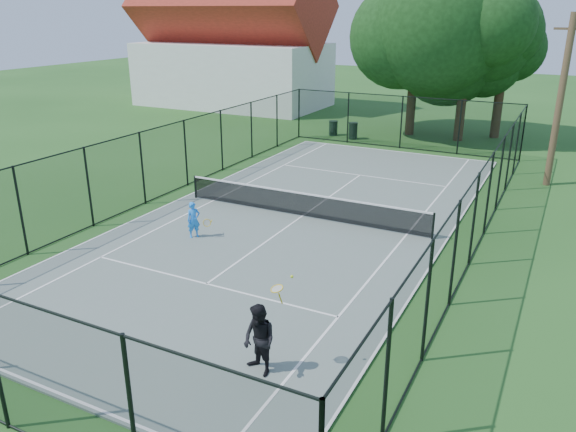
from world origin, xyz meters
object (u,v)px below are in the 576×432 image
at_px(utility_pole, 560,101).
at_px(trash_bin_right, 353,131).
at_px(player_blue, 194,220).
at_px(player_black, 259,340).
at_px(tennis_net, 302,203).
at_px(trash_bin_left, 333,128).

bearing_deg(utility_pole, trash_bin_right, 155.96).
distance_m(trash_bin_right, utility_pole, 12.88).
xyz_separation_m(player_blue, player_black, (5.92, -5.76, 0.19)).
distance_m(utility_pole, player_black, 19.15).
height_order(trash_bin_right, player_blue, player_blue).
distance_m(tennis_net, player_blue, 4.36).
bearing_deg(utility_pole, trash_bin_left, 156.75).
bearing_deg(trash_bin_left, tennis_net, -71.68).
xyz_separation_m(tennis_net, player_blue, (-2.45, -3.60, 0.11)).
height_order(player_blue, player_black, player_black).
relative_size(trash_bin_right, player_black, 0.45).
bearing_deg(trash_bin_left, trash_bin_right, -17.00).
distance_m(tennis_net, trash_bin_left, 15.32).
bearing_deg(player_blue, player_black, -44.20).
xyz_separation_m(trash_bin_right, utility_pole, (11.38, -5.08, 3.28)).
relative_size(player_blue, player_black, 0.56).
bearing_deg(player_black, trash_bin_left, 109.13).
xyz_separation_m(trash_bin_right, player_blue, (0.85, -17.68, 0.18)).
bearing_deg(trash_bin_right, utility_pole, -24.04).
xyz_separation_m(tennis_net, utility_pole, (8.08, 9.00, 3.21)).
distance_m(trash_bin_left, player_blue, 18.30).
height_order(utility_pole, player_black, utility_pole).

